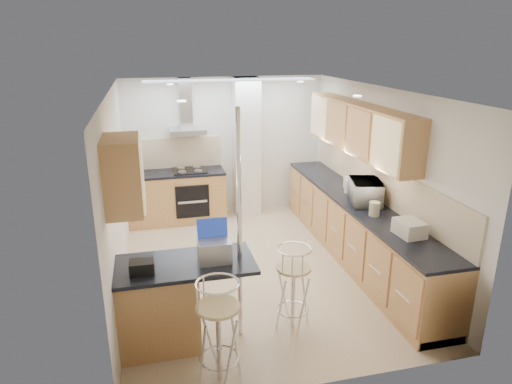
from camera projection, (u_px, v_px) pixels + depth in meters
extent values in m
plane|color=tan|center=(256.00, 268.00, 6.52)|extent=(4.80, 4.80, 0.00)
cube|color=white|center=(225.00, 147.00, 8.34)|extent=(3.60, 0.04, 2.50)
cube|color=white|center=(322.00, 266.00, 3.91)|extent=(3.60, 0.04, 2.50)
cube|color=white|center=(117.00, 195.00, 5.73)|extent=(0.04, 4.80, 2.50)
cube|color=white|center=(378.00, 176.00, 6.53)|extent=(0.04, 4.80, 2.50)
cube|color=white|center=(256.00, 90.00, 5.73)|extent=(3.60, 4.80, 0.02)
cube|color=#B9744A|center=(358.00, 128.00, 6.66)|extent=(0.34, 3.00, 0.72)
cube|color=#B9744A|center=(123.00, 175.00, 4.32)|extent=(0.34, 0.62, 0.72)
cube|color=#F1E1CB|center=(377.00, 181.00, 6.55)|extent=(0.03, 4.40, 0.56)
cube|color=#F1E1CB|center=(173.00, 153.00, 8.14)|extent=(1.70, 0.03, 0.56)
cube|color=white|center=(246.00, 148.00, 8.24)|extent=(0.45, 0.40, 2.50)
cube|color=silver|center=(187.00, 131.00, 7.84)|extent=(0.62, 0.48, 0.08)
cube|color=silver|center=(185.00, 104.00, 7.83)|extent=(0.22, 0.20, 0.88)
cylinder|color=silver|center=(239.00, 230.00, 4.67)|extent=(0.05, 0.05, 2.50)
cube|color=black|center=(193.00, 202.00, 7.87)|extent=(0.58, 0.02, 0.58)
cube|color=black|center=(190.00, 170.00, 8.01)|extent=(0.58, 0.50, 0.02)
cube|color=tan|center=(230.00, 80.00, 7.40)|extent=(2.80, 0.35, 0.02)
cube|color=#B9744A|center=(355.00, 230.00, 6.72)|extent=(0.60, 4.40, 0.88)
cube|color=black|center=(357.00, 201.00, 6.57)|extent=(0.63, 4.40, 0.04)
cube|color=#B9744A|center=(177.00, 198.00, 8.11)|extent=(1.70, 0.60, 0.88)
cube|color=black|center=(175.00, 173.00, 7.96)|extent=(1.70, 0.63, 0.04)
cube|color=#B9744A|center=(185.00, 305.00, 4.79)|extent=(1.35, 0.62, 0.90)
cube|color=black|center=(182.00, 265.00, 4.64)|extent=(1.47, 0.72, 0.04)
imported|color=silver|center=(366.00, 192.00, 6.36)|extent=(0.54, 0.67, 0.33)
cube|color=#919498|center=(214.00, 251.00, 4.64)|extent=(0.33, 0.25, 0.23)
cube|color=black|center=(142.00, 267.00, 4.41)|extent=(0.24, 0.18, 0.13)
cylinder|color=beige|center=(348.00, 186.00, 6.83)|extent=(0.14, 0.14, 0.20)
cylinder|color=beige|center=(347.00, 182.00, 7.10)|extent=(0.13, 0.13, 0.16)
cylinder|color=#B3B08F|center=(374.00, 209.00, 5.93)|extent=(0.18, 0.18, 0.18)
cylinder|color=silver|center=(400.00, 229.00, 5.36)|extent=(0.10, 0.10, 0.13)
cube|color=beige|center=(410.00, 228.00, 5.32)|extent=(0.30, 0.36, 0.18)
cylinder|color=silver|center=(139.00, 169.00, 7.67)|extent=(0.16, 0.16, 0.24)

